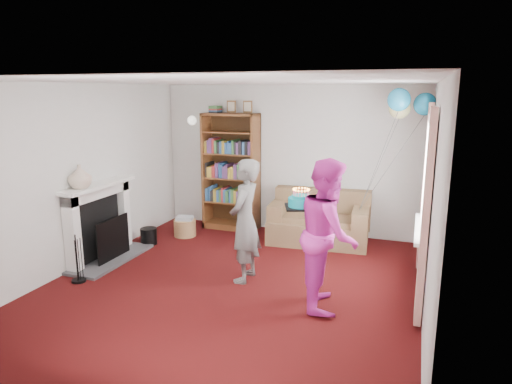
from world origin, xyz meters
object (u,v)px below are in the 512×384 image
at_px(bookcase, 232,173).
at_px(birthday_cake, 301,202).
at_px(person_magenta, 328,234).
at_px(person_striped, 245,221).
at_px(sofa, 319,222).

relative_size(bookcase, birthday_cake, 6.50).
bearing_deg(person_magenta, person_striped, 60.75).
bearing_deg(birthday_cake, person_striped, 160.20).
xyz_separation_m(sofa, birthday_cake, (0.22, -2.13, 0.85)).
height_order(sofa, person_striped, person_striped).
bearing_deg(bookcase, sofa, -8.34).
bearing_deg(person_magenta, birthday_cake, 67.32).
distance_m(bookcase, sofa, 1.78).
height_order(person_striped, person_magenta, person_magenta).
xyz_separation_m(person_magenta, birthday_cake, (-0.34, 0.06, 0.32)).
bearing_deg(birthday_cake, person_magenta, -10.54).
xyz_separation_m(bookcase, person_striped, (1.06, -2.09, -0.20)).
relative_size(person_striped, birthday_cake, 4.59).
distance_m(bookcase, birthday_cake, 3.01).
distance_m(person_magenta, birthday_cake, 0.47).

